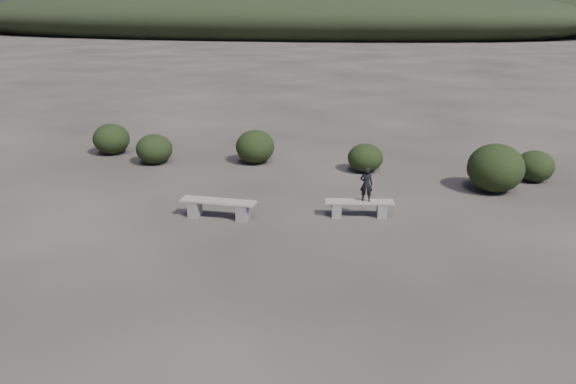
# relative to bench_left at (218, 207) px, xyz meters

# --- Properties ---
(ground) EXTENTS (1200.00, 1200.00, 0.00)m
(ground) POSITION_rel_bench_left_xyz_m (1.70, -4.28, -0.29)
(ground) COLOR #2E2824
(ground) RESTS_ON ground
(bench_left) EXTENTS (1.93, 0.41, 0.48)m
(bench_left) POSITION_rel_bench_left_xyz_m (0.00, 0.00, 0.00)
(bench_left) COLOR slate
(bench_left) RESTS_ON ground
(bench_right) EXTENTS (1.77, 0.66, 0.43)m
(bench_right) POSITION_rel_bench_left_xyz_m (3.47, 0.87, -0.03)
(bench_right) COLOR slate
(bench_right) RESTS_ON ground
(seated_person) EXTENTS (0.34, 0.23, 0.89)m
(seated_person) POSITION_rel_bench_left_xyz_m (3.62, 0.90, 0.59)
(seated_person) COLOR black
(seated_person) RESTS_ON bench_right
(shrub_a) EXTENTS (1.23, 1.23, 1.01)m
(shrub_a) POSITION_rel_bench_left_xyz_m (-3.84, 4.45, 0.21)
(shrub_a) COLOR black
(shrub_a) RESTS_ON ground
(shrub_b) EXTENTS (1.32, 1.32, 1.13)m
(shrub_b) POSITION_rel_bench_left_xyz_m (-0.52, 5.26, 0.27)
(shrub_b) COLOR black
(shrub_b) RESTS_ON ground
(shrub_c) EXTENTS (1.14, 1.14, 0.92)m
(shrub_c) POSITION_rel_bench_left_xyz_m (3.25, 5.03, 0.17)
(shrub_c) COLOR black
(shrub_c) RESTS_ON ground
(shrub_d) EXTENTS (1.60, 1.60, 1.40)m
(shrub_d) POSITION_rel_bench_left_xyz_m (7.08, 3.80, 0.41)
(shrub_d) COLOR black
(shrub_d) RESTS_ON ground
(shrub_e) EXTENTS (1.14, 1.14, 0.95)m
(shrub_e) POSITION_rel_bench_left_xyz_m (8.40, 5.11, 0.18)
(shrub_e) COLOR black
(shrub_e) RESTS_ON ground
(shrub_f) EXTENTS (1.30, 1.30, 1.10)m
(shrub_f) POSITION_rel_bench_left_xyz_m (-5.92, 5.31, 0.26)
(shrub_f) COLOR black
(shrub_f) RESTS_ON ground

